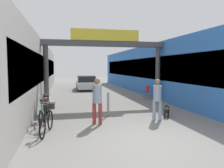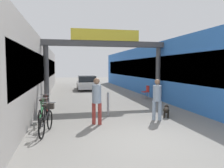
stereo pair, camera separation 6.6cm
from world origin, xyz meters
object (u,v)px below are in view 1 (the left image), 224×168
Objects in this scene: pedestrian_with_dog at (157,97)px; bicycle_red_third at (47,107)px; pedestrian_companion at (97,98)px; cafe_chair_red_nearer at (146,91)px; bollard_post_metal at (108,104)px; bicycle_black_nearest at (47,120)px; bicycle_green_second at (42,113)px; parked_car_white at (86,83)px; dog_on_leash at (167,110)px.

bicycle_red_third is at bearing 161.44° from pedestrian_with_dog.
cafe_chair_red_nearer is (4.27, 5.95, -0.47)m from pedestrian_companion.
pedestrian_companion reaches higher than bollard_post_metal.
bicycle_black_nearest and bicycle_green_second have the same top height.
pedestrian_companion reaches higher than cafe_chair_red_nearer.
pedestrian_with_dog is at bearing -82.61° from parked_car_white.
pedestrian_companion reaches higher than pedestrian_with_dog.
bicycle_green_second is at bearing -163.51° from bollard_post_metal.
bollard_post_metal is (2.43, 1.99, 0.11)m from bicycle_black_nearest.
pedestrian_companion is 2.51× the size of dog_on_leash.
pedestrian_companion is 1.05× the size of bicycle_black_nearest.
bicycle_green_second is 1.18m from bicycle_red_third.
pedestrian_companion reaches higher than bicycle_green_second.
pedestrian_with_dog reaches higher than bicycle_green_second.
bicycle_green_second and bicycle_red_third have the same top height.
cafe_chair_red_nearer is (1.78, 5.79, -0.41)m from pedestrian_with_dog.
bicycle_black_nearest is (-4.88, -1.31, 0.13)m from dog_on_leash.
bicycle_black_nearest is 8.99m from cafe_chair_red_nearer.
bicycle_red_third is (-4.44, 1.49, -0.52)m from pedestrian_with_dog.
cafe_chair_red_nearer is at bearing 34.63° from bicycle_red_third.
bicycle_green_second is 1.90× the size of cafe_chair_red_nearer.
bollard_post_metal is 11.50m from parked_car_white.
parked_car_white is (0.86, 12.77, -0.36)m from pedestrian_companion.
parked_car_white reaches higher than bicycle_green_second.
parked_car_white reaches higher than dog_on_leash.
dog_on_leash is at bearing -11.76° from bicycle_red_third.
bicycle_red_third is at bearing -145.37° from cafe_chair_red_nearer.
bollard_post_metal is (2.70, 0.80, 0.11)m from bicycle_green_second.
pedestrian_companion is at bearing -93.85° from parked_car_white.
bicycle_green_second is (-4.51, 0.31, -0.52)m from pedestrian_with_dog.
dog_on_leash is at bearing -15.37° from bollard_post_metal.
bicycle_red_third is at bearing 168.24° from dog_on_leash.
pedestrian_with_dog is at bearing -18.56° from bicycle_red_third.
cafe_chair_red_nearer is 7.63m from parked_car_white.
pedestrian_with_dog is 4.37m from bicycle_black_nearest.
bicycle_red_third is 1.89× the size of cafe_chair_red_nearer.
bicycle_green_second is (-0.26, 1.19, 0.00)m from bicycle_black_nearest.
pedestrian_companion is 2.15m from bicycle_green_second.
bicycle_black_nearest reaches higher than cafe_chair_red_nearer.
pedestrian_with_dog reaches higher than parked_car_white.
bicycle_green_second reaches higher than dog_on_leash.
bicycle_black_nearest is at bearing -100.97° from parked_car_white.
parked_car_white is at bearing 76.83° from bicycle_green_second.
cafe_chair_red_nearer is (6.29, 5.48, 0.10)m from bicycle_green_second.
dog_on_leash is 0.65× the size of bollard_post_metal.
pedestrian_companion is 1.98m from bicycle_black_nearest.
dog_on_leash is at bearing 15.05° from bicycle_black_nearest.
parked_car_white is at bearing 97.39° from pedestrian_with_dog.
bollard_post_metal reaches higher than cafe_chair_red_nearer.
bicycle_black_nearest is 2.38m from bicycle_red_third.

